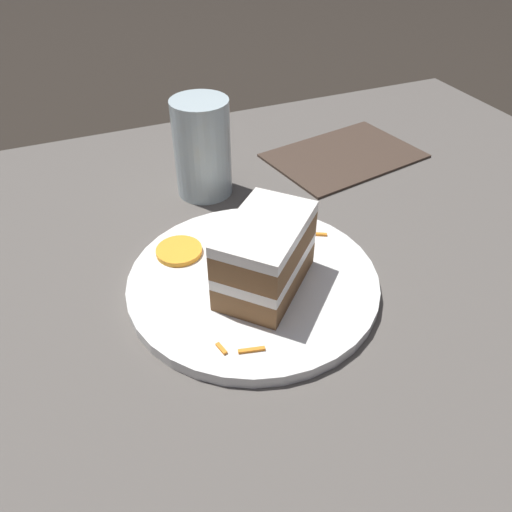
{
  "coord_description": "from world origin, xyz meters",
  "views": [
    {
      "loc": [
        0.16,
        0.4,
        0.41
      ],
      "look_at": [
        -0.0,
        0.01,
        0.07
      ],
      "focal_mm": 35.0,
      "sensor_mm": 36.0,
      "label": 1
    }
  ],
  "objects_px": {
    "cake_slice": "(265,255)",
    "drinking_glass": "(203,154)",
    "cream_dollop": "(263,215)",
    "orange_garnish": "(179,251)",
    "menu_card": "(344,156)",
    "plate": "(256,281)"
  },
  "relations": [
    {
      "from": "cream_dollop",
      "to": "drinking_glass",
      "type": "relative_size",
      "value": 0.37
    },
    {
      "from": "plate",
      "to": "cream_dollop",
      "type": "bearing_deg",
      "value": -118.45
    },
    {
      "from": "cream_dollop",
      "to": "orange_garnish",
      "type": "xyz_separation_m",
      "value": [
        0.11,
        0.01,
        -0.02
      ]
    },
    {
      "from": "cream_dollop",
      "to": "orange_garnish",
      "type": "relative_size",
      "value": 0.91
    },
    {
      "from": "cream_dollop",
      "to": "cake_slice",
      "type": "bearing_deg",
      "value": 67.49
    },
    {
      "from": "plate",
      "to": "orange_garnish",
      "type": "bearing_deg",
      "value": -47.48
    },
    {
      "from": "cake_slice",
      "to": "drinking_glass",
      "type": "xyz_separation_m",
      "value": [
        -0.01,
        -0.23,
        0.0
      ]
    },
    {
      "from": "cake_slice",
      "to": "plate",
      "type": "bearing_deg",
      "value": -31.86
    },
    {
      "from": "drinking_glass",
      "to": "menu_card",
      "type": "xyz_separation_m",
      "value": [
        -0.24,
        -0.01,
        -0.06
      ]
    },
    {
      "from": "cream_dollop",
      "to": "menu_card",
      "type": "distance_m",
      "value": 0.26
    },
    {
      "from": "orange_garnish",
      "to": "cake_slice",
      "type": "bearing_deg",
      "value": 128.2
    },
    {
      "from": "plate",
      "to": "menu_card",
      "type": "bearing_deg",
      "value": -137.63
    },
    {
      "from": "cake_slice",
      "to": "drinking_glass",
      "type": "bearing_deg",
      "value": -45.73
    },
    {
      "from": "drinking_glass",
      "to": "cake_slice",
      "type": "bearing_deg",
      "value": 88.02
    },
    {
      "from": "plate",
      "to": "menu_card",
      "type": "distance_m",
      "value": 0.34
    },
    {
      "from": "orange_garnish",
      "to": "menu_card",
      "type": "xyz_separation_m",
      "value": [
        -0.32,
        -0.16,
        -0.01
      ]
    },
    {
      "from": "cake_slice",
      "to": "cream_dollop",
      "type": "height_order",
      "value": "cake_slice"
    },
    {
      "from": "orange_garnish",
      "to": "menu_card",
      "type": "bearing_deg",
      "value": -154.0
    },
    {
      "from": "cake_slice",
      "to": "menu_card",
      "type": "bearing_deg",
      "value": -88.97
    },
    {
      "from": "plate",
      "to": "cake_slice",
      "type": "distance_m",
      "value": 0.05
    },
    {
      "from": "drinking_glass",
      "to": "cream_dollop",
      "type": "bearing_deg",
      "value": 103.53
    },
    {
      "from": "plate",
      "to": "menu_card",
      "type": "xyz_separation_m",
      "value": [
        -0.25,
        -0.23,
        -0.0
      ]
    }
  ]
}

